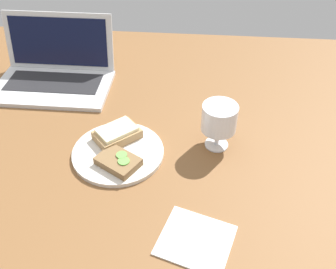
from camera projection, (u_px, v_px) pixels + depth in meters
The scene contains 7 objects.
wooden_table at pixel (123, 159), 95.02cm from camera, with size 140.00×140.00×3.00cm, color brown.
plate at pixel (118, 152), 93.74cm from camera, with size 22.91×22.91×1.11cm, color silver.
sandwich_with_cheese at pixel (117, 134), 96.01cm from camera, with size 13.24×12.89×3.33cm.
sandwich_with_cucumber at pixel (118, 161), 89.09cm from camera, with size 11.95×10.97×2.30cm.
wine_glass at pixel (219, 120), 91.38cm from camera, with size 8.76×8.76×12.32cm.
laptop at pixel (55, 71), 117.20cm from camera, with size 35.51×25.26×19.04cm.
napkin at pixel (196, 240), 74.70cm from camera, with size 14.03×12.61×0.40cm, color white.
Camera 1 is at (17.49, -67.15, 67.69)cm, focal length 40.00 mm.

